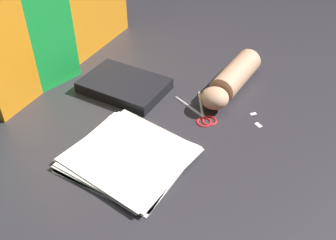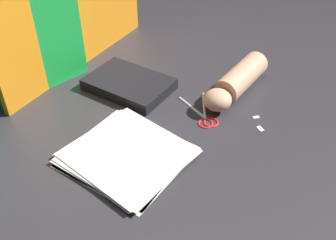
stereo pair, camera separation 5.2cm
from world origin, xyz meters
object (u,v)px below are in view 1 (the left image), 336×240
at_px(paper_stack, 129,156).
at_px(book_closed, 124,85).
at_px(scissors, 202,114).
at_px(hand_forearm, 231,80).

relative_size(paper_stack, book_closed, 1.15).
bearing_deg(book_closed, scissors, -85.34).
distance_m(book_closed, scissors, 0.28).
bearing_deg(paper_stack, scissors, -14.40).
bearing_deg(hand_forearm, paper_stack, 169.34).
xyz_separation_m(paper_stack, scissors, (0.27, -0.07, -0.00)).
height_order(book_closed, scissors, book_closed).
height_order(scissors, hand_forearm, hand_forearm).
relative_size(book_closed, hand_forearm, 0.88).
height_order(book_closed, hand_forearm, hand_forearm).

